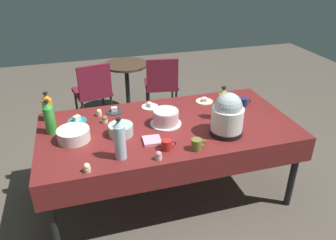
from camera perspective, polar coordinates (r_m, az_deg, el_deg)
The scene contains 26 objects.
ground at distance 3.26m, azimuth 0.00°, elevation -12.49°, with size 9.00×9.00×0.00m, color brown.
potluck_table at distance 2.86m, azimuth 0.00°, elevation -1.97°, with size 2.20×1.10×0.75m.
frosted_layer_cake at distance 2.81m, azimuth -0.39°, elevation 0.41°, with size 0.27×0.27×0.14m.
slow_cooker at distance 2.67m, azimuth 10.41°, elevation 0.85°, with size 0.27×0.27×0.36m.
glass_salad_bowl at distance 2.70m, azimuth -8.29°, elevation -1.69°, with size 0.20×0.20×0.09m, color #B2C6BC.
ceramic_snack_bowl at distance 2.70m, azimuth -16.26°, elevation -2.49°, with size 0.26×0.26×0.10m, color silver.
dessert_plate_charcoal at distance 3.09m, azimuth -9.40°, elevation 1.59°, with size 0.15×0.15×0.05m.
dessert_plate_cream at distance 3.28m, azimuth 6.40°, elevation 3.37°, with size 0.17×0.17×0.04m.
dessert_plate_white at distance 3.15m, azimuth -3.19°, elevation 2.45°, with size 0.16×0.16×0.05m.
dessert_plate_teal at distance 3.00m, azimuth -15.70°, elevation 0.01°, with size 0.17×0.17×0.05m.
cupcake_berry at distance 3.04m, azimuth -12.03°, elevation 1.27°, with size 0.05×0.05×0.07m.
cupcake_cocoa at distance 3.07m, azimuth 12.38°, elevation 1.45°, with size 0.05×0.05×0.07m.
cupcake_mint at distance 2.91m, azimuth -11.07°, elevation 0.09°, with size 0.05×0.05×0.07m.
cupcake_rose at distance 2.38m, azimuth -1.68°, elevation -6.27°, with size 0.05×0.05×0.07m.
cupcake_lemon at distance 2.32m, azimuth -14.07°, elevation -8.14°, with size 0.05×0.05×0.07m.
soda_bottle_water at distance 2.35m, azimuth -8.47°, elevation -3.44°, with size 0.09×0.09×0.33m.
soda_bottle_ginger_ale at distance 2.92m, azimuth 9.56°, elevation 2.82°, with size 0.09×0.09×0.31m.
soda_bottle_orange_juice at distance 3.06m, azimuth -20.36°, elevation 2.10°, with size 0.09×0.09×0.27m.
soda_bottle_lime_soda at distance 2.83m, azimuth -20.12°, elevation 0.35°, with size 0.09×0.09×0.30m.
coffee_mug_olive at distance 2.49m, azimuth 5.09°, elevation -4.29°, with size 0.12×0.08×0.09m.
coffee_mug_red at distance 2.48m, azimuth -0.19°, elevation -4.35°, with size 0.12×0.08×0.08m.
coffee_mug_navy at distance 3.25m, azimuth 13.18°, elevation 3.11°, with size 0.12×0.08×0.08m.
paper_napkin_stack at distance 2.59m, azimuth -2.84°, elevation -3.63°, with size 0.14×0.14×0.02m, color pink.
maroon_chair_left at distance 4.35m, azimuth -13.03°, elevation 5.32°, with size 0.52×0.52×0.85m.
maroon_chair_right at distance 4.48m, azimuth -1.15°, elevation 6.73°, with size 0.50×0.50×0.85m.
round_cafe_table at distance 4.60m, azimuth -7.22°, elevation 7.18°, with size 0.60×0.60×0.72m.
Camera 1 is at (-0.69, -2.38, 2.12)m, focal length 34.69 mm.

